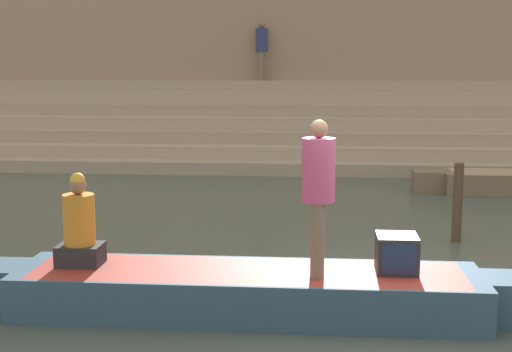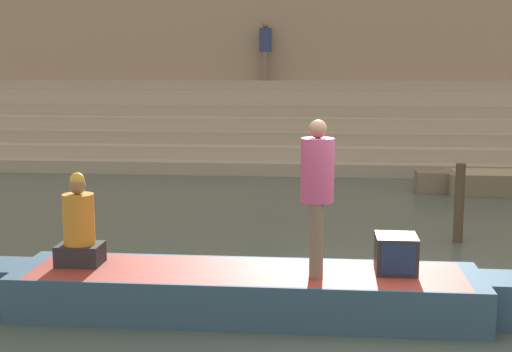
# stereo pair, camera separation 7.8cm
# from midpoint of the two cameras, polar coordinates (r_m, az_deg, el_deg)

# --- Properties ---
(ground_plane) EXTENTS (120.00, 120.00, 0.00)m
(ground_plane) POSITION_cam_midpoint_polar(r_m,az_deg,el_deg) (8.77, 10.05, -10.07)
(ground_plane) COLOR #47544C
(ghat_steps) EXTENTS (36.00, 4.36, 2.29)m
(ghat_steps) POSITION_cam_midpoint_polar(r_m,az_deg,el_deg) (20.55, 7.15, 3.38)
(ghat_steps) COLOR tan
(ghat_steps) RESTS_ON ground
(back_wall) EXTENTS (34.20, 1.28, 7.33)m
(back_wall) POSITION_cam_midpoint_polar(r_m,az_deg,el_deg) (22.61, 7.08, 11.06)
(back_wall) COLOR tan
(back_wall) RESTS_ON ground
(rowboat_main) EXTENTS (6.80, 1.32, 0.51)m
(rowboat_main) POSITION_cam_midpoint_polar(r_m,az_deg,el_deg) (8.26, -1.00, -9.17)
(rowboat_main) COLOR #33516B
(rowboat_main) RESTS_ON ground
(person_standing) EXTENTS (0.37, 0.37, 1.74)m
(person_standing) POSITION_cam_midpoint_polar(r_m,az_deg,el_deg) (7.80, 4.71, -0.90)
(person_standing) COLOR #756656
(person_standing) RESTS_ON rowboat_main
(person_rowing) EXTENTS (0.51, 0.40, 1.09)m
(person_rowing) POSITION_cam_midpoint_polar(r_m,az_deg,el_deg) (8.57, -14.20, -4.11)
(person_rowing) COLOR #28282D
(person_rowing) RESTS_ON rowboat_main
(tv_set) EXTENTS (0.46, 0.49, 0.42)m
(tv_set) POSITION_cam_midpoint_polar(r_m,az_deg,el_deg) (8.23, 10.93, -6.11)
(tv_set) COLOR #2D2D2D
(tv_set) RESTS_ON rowboat_main
(mooring_post) EXTENTS (0.15, 0.15, 1.28)m
(mooring_post) POSITION_cam_midpoint_polar(r_m,az_deg,el_deg) (11.78, 15.65, -2.09)
(mooring_post) COLOR #473828
(mooring_post) RESTS_ON ground
(person_on_steps) EXTENTS (0.37, 0.37, 1.75)m
(person_on_steps) POSITION_cam_midpoint_polar(r_m,az_deg,el_deg) (21.75, 0.35, 10.31)
(person_on_steps) COLOR #756656
(person_on_steps) RESTS_ON ghat_steps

